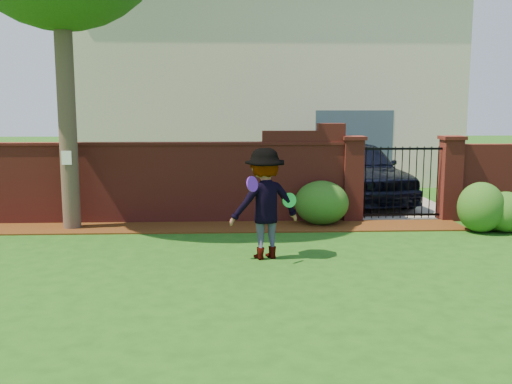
{
  "coord_description": "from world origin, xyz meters",
  "views": [
    {
      "loc": [
        -0.29,
        -8.47,
        2.54
      ],
      "look_at": [
        0.15,
        1.4,
        1.05
      ],
      "focal_mm": 40.27,
      "sensor_mm": 36.0,
      "label": 1
    }
  ],
  "objects_px": {
    "frisbee_purple": "(252,184)",
    "frisbee_green": "(289,200)",
    "car": "(358,171)",
    "man": "(265,204)"
  },
  "relations": [
    {
      "from": "car",
      "to": "frisbee_purple",
      "type": "xyz_separation_m",
      "value": [
        -3.02,
        -5.96,
        0.5
      ]
    },
    {
      "from": "man",
      "to": "frisbee_green",
      "type": "height_order",
      "value": "man"
    },
    {
      "from": "man",
      "to": "frisbee_purple",
      "type": "relative_size",
      "value": 7.42
    },
    {
      "from": "frisbee_purple",
      "to": "frisbee_green",
      "type": "relative_size",
      "value": 1.01
    },
    {
      "from": "man",
      "to": "frisbee_green",
      "type": "bearing_deg",
      "value": 168.14
    },
    {
      "from": "frisbee_purple",
      "to": "man",
      "type": "bearing_deg",
      "value": 61.66
    },
    {
      "from": "car",
      "to": "frisbee_green",
      "type": "xyz_separation_m",
      "value": [
        -2.38,
        -5.5,
        0.16
      ]
    },
    {
      "from": "car",
      "to": "frisbee_purple",
      "type": "distance_m",
      "value": 6.7
    },
    {
      "from": "frisbee_purple",
      "to": "car",
      "type": "bearing_deg",
      "value": 63.14
    },
    {
      "from": "frisbee_green",
      "to": "car",
      "type": "bearing_deg",
      "value": 66.55
    }
  ]
}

